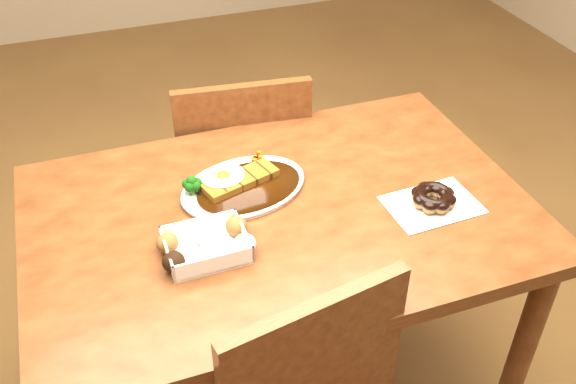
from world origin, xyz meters
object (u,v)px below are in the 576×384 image
object	(u,v)px
pon_de_ring	(433,198)
donut_box	(206,244)
katsu_curry_plate	(241,185)
chair_far	(241,174)
table	(280,240)

from	to	relation	value
pon_de_ring	donut_box	bearing A→B (deg)	177.98
katsu_curry_plate	chair_far	bearing A→B (deg)	75.43
pon_de_ring	katsu_curry_plate	bearing A→B (deg)	152.84
chair_far	katsu_curry_plate	bearing A→B (deg)	82.22
donut_box	pon_de_ring	size ratio (longest dim) A/B	0.92
chair_far	donut_box	bearing A→B (deg)	75.18
table	katsu_curry_plate	bearing A→B (deg)	122.14
table	chair_far	xyz separation A→B (m)	(0.05, 0.54, -0.17)
katsu_curry_plate	donut_box	distance (m)	0.24
table	katsu_curry_plate	world-z (taller)	katsu_curry_plate
donut_box	chair_far	bearing A→B (deg)	68.39
chair_far	table	bearing A→B (deg)	91.89
table	katsu_curry_plate	distance (m)	0.17
donut_box	katsu_curry_plate	bearing A→B (deg)	55.13
table	chair_far	world-z (taller)	chair_far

